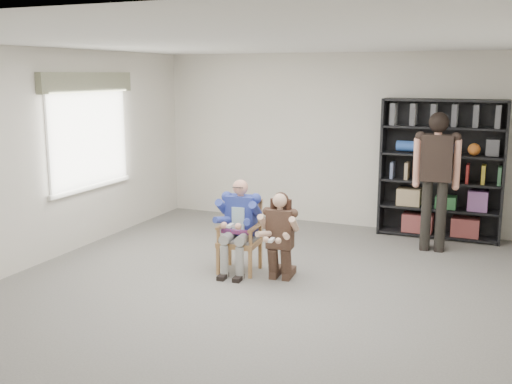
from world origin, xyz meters
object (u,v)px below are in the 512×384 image
at_px(kneeling_woman, 279,237).
at_px(standing_man, 435,183).
at_px(seated_man, 239,226).
at_px(armchair, 239,237).
at_px(bookshelf, 441,170).

height_order(kneeling_woman, standing_man, standing_man).
xyz_separation_m(seated_man, kneeling_woman, (0.58, -0.12, -0.05)).
height_order(armchair, seated_man, seated_man).
distance_m(armchair, seated_man, 0.14).
distance_m(seated_man, bookshelf, 3.44).
bearing_deg(seated_man, armchair, 0.00).
height_order(seated_man, kneeling_woman, seated_man).
distance_m(armchair, bookshelf, 3.46).
relative_size(armchair, bookshelf, 0.44).
xyz_separation_m(bookshelf, standing_man, (0.01, -0.78, -0.08)).
bearing_deg(bookshelf, armchair, -128.76).
bearing_deg(kneeling_woman, seated_man, 163.98).
xyz_separation_m(armchair, kneeling_woman, (0.58, -0.12, 0.09)).
bearing_deg(bookshelf, seated_man, -128.76).
distance_m(armchair, kneeling_woman, 0.60).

